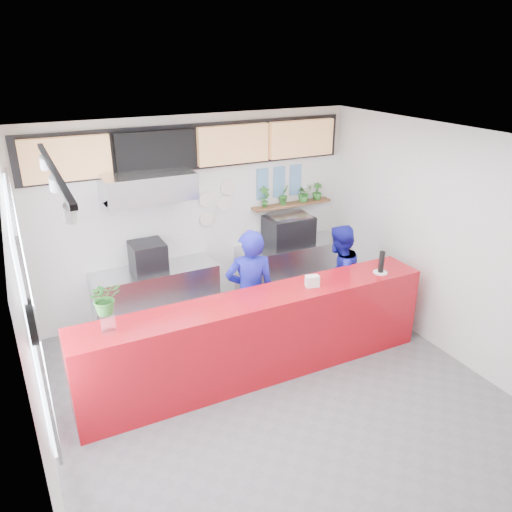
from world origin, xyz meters
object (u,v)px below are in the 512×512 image
object	(u,v)px
espresso_machine	(289,231)
pepper_mill	(381,262)
panini_oven	(148,257)
staff_right	(338,278)
staff_center	(250,294)
service_counter	(260,336)

from	to	relation	value
espresso_machine	pepper_mill	xyz separation A→B (m)	(0.31, -1.90, 0.12)
panini_oven	staff_right	xyz separation A→B (m)	(2.41, -1.24, -0.32)
staff_center	pepper_mill	distance (m)	1.77
panini_oven	espresso_machine	xyz separation A→B (m)	(2.30, 0.00, 0.02)
espresso_machine	panini_oven	bearing A→B (deg)	179.31
service_counter	espresso_machine	size ratio (longest dim) A/B	6.15
panini_oven	staff_center	bearing A→B (deg)	-53.71
service_counter	panini_oven	world-z (taller)	panini_oven
service_counter	staff_center	world-z (taller)	staff_center
service_counter	espresso_machine	xyz separation A→B (m)	(1.43, 1.80, 0.59)
staff_right	service_counter	bearing A→B (deg)	-1.80
pepper_mill	panini_oven	bearing A→B (deg)	144.03
staff_center	staff_right	world-z (taller)	staff_center
service_counter	staff_right	size ratio (longest dim) A/B	2.84
panini_oven	staff_center	distance (m)	1.65
pepper_mill	espresso_machine	bearing A→B (deg)	99.27
service_counter	espresso_machine	world-z (taller)	espresso_machine
panini_oven	staff_center	xyz separation A→B (m)	(0.99, -1.30, -0.22)
staff_center	staff_right	xyz separation A→B (m)	(1.43, 0.06, -0.10)
espresso_machine	staff_center	world-z (taller)	staff_center
service_counter	staff_center	xyz separation A→B (m)	(0.12, 0.50, 0.34)
staff_center	pepper_mill	xyz separation A→B (m)	(1.63, -0.59, 0.37)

